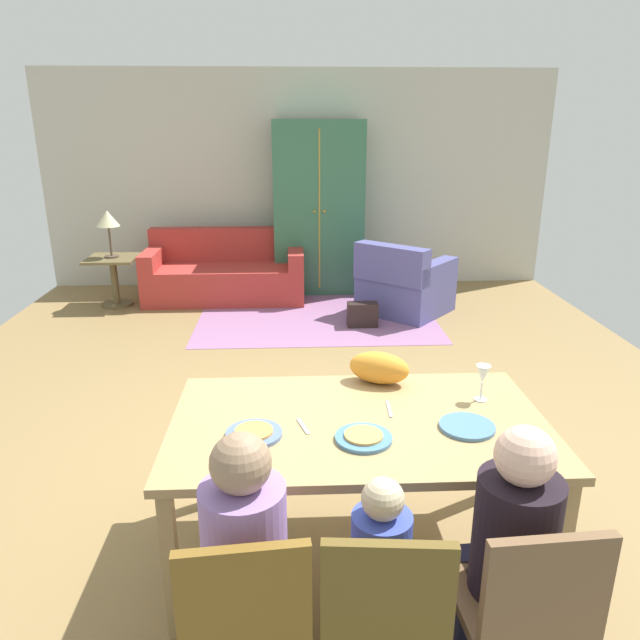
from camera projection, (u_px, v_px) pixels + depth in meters
ground_plane at (306, 393)px, 4.80m from camera, size 6.45×6.78×0.02m
back_wall at (298, 181)px, 7.63m from camera, size 6.45×0.10×2.70m
dining_table at (359, 433)px, 2.77m from camera, size 1.74×1.02×0.76m
plate_near_man at (254, 434)px, 2.61m from camera, size 0.25×0.25×0.02m
pizza_near_man at (254, 431)px, 2.61m from camera, size 0.17×0.17×0.01m
plate_near_child at (364, 438)px, 2.58m from camera, size 0.25×0.25×0.02m
pizza_near_child at (364, 435)px, 2.57m from camera, size 0.17×0.17×0.01m
plate_near_woman at (467, 427)px, 2.68m from camera, size 0.25×0.25×0.02m
wine_glass at (483, 376)px, 2.91m from camera, size 0.07×0.07×0.19m
fork at (303, 426)px, 2.69m from camera, size 0.06×0.15×0.01m
knife at (389, 409)px, 2.85m from camera, size 0.02×0.17×0.01m
dining_chair_man at (246, 619)px, 1.99m from camera, size 0.46×0.46×0.87m
person_man at (246, 576)px, 2.15m from camera, size 0.30×0.41×1.11m
dining_chair_child at (383, 614)px, 2.01m from camera, size 0.45×0.45×0.87m
person_child at (379, 590)px, 2.19m from camera, size 0.22×0.30×0.92m
dining_chair_woman at (525, 608)px, 2.03m from camera, size 0.44×0.44×0.87m
person_woman at (506, 567)px, 2.19m from camera, size 0.30×0.41×1.11m
cat at (379, 368)px, 3.12m from camera, size 0.36×0.27×0.17m
area_rug at (317, 318)px, 6.58m from camera, size 2.60×1.80×0.01m
couch at (226, 274)px, 7.25m from camera, size 1.89×0.86×0.82m
armchair at (404, 285)px, 6.68m from camera, size 1.21×1.21×0.82m
armoire at (318, 208)px, 7.36m from camera, size 1.10×0.59×2.10m
side_table at (114, 274)px, 6.93m from camera, size 0.56×0.56×0.58m
table_lamp at (108, 220)px, 6.72m from camera, size 0.26×0.26×0.54m
handbag at (362, 315)px, 6.28m from camera, size 0.32×0.16×0.26m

